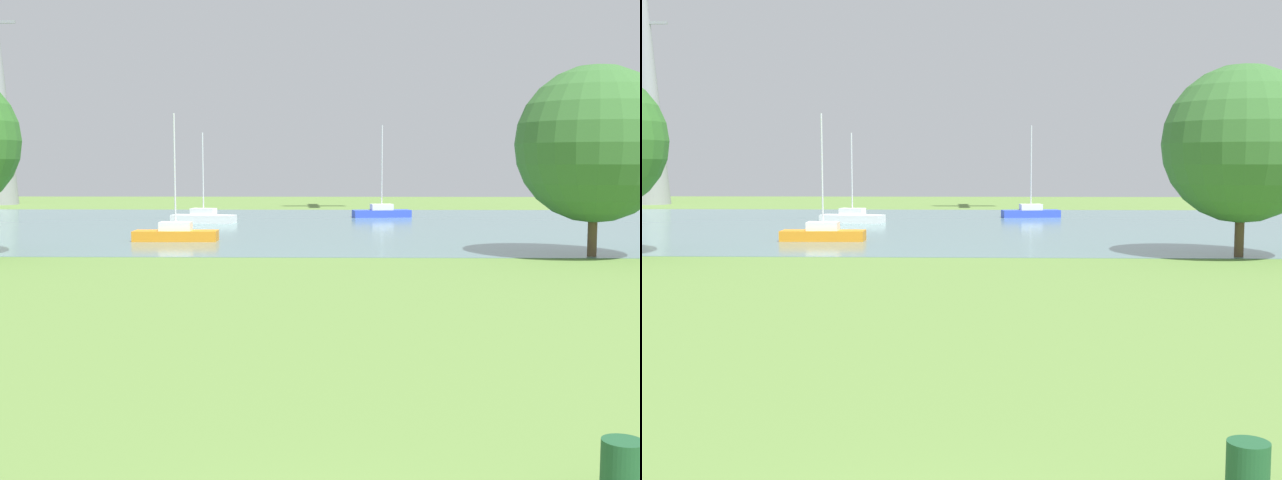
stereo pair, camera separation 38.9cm
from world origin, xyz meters
TOP-DOWN VIEW (x-y plane):
  - ground_plane at (0.00, 22.00)m, footprint 160.00×160.00m
  - litter_bin at (4.00, 2.74)m, footprint 0.56×0.56m
  - water_surface at (0.00, 50.00)m, footprint 140.00×40.00m
  - sailboat_blue at (3.95, 59.18)m, footprint 4.99×2.30m
  - sailboat_white at (-9.88, 52.35)m, footprint 4.99×2.33m
  - sailboat_orange at (-9.08, 38.03)m, footprint 4.83×1.61m
  - tree_east_far at (12.48, 30.81)m, footprint 7.49×7.49m
  - electricity_pylon at (-37.39, 79.97)m, footprint 6.40×4.40m

SIDE VIEW (x-z plane):
  - ground_plane at x=0.00m, z-range 0.00..0.00m
  - water_surface at x=0.00m, z-range 0.00..0.02m
  - litter_bin at x=4.00m, z-range 0.00..0.80m
  - sailboat_white at x=-9.88m, z-range -2.93..3.85m
  - sailboat_orange at x=-9.08m, z-range -3.18..4.12m
  - sailboat_blue at x=3.95m, z-range -3.35..4.29m
  - tree_east_far at x=12.48m, z-range 0.81..9.94m
  - electricity_pylon at x=-37.39m, z-range 0.01..28.56m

